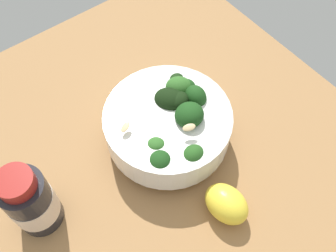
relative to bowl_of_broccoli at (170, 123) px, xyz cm
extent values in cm
cube|color=#996D42|center=(0.07, 4.37, -6.52)|extent=(66.55, 66.55, 3.88)
cylinder|color=white|center=(0.03, 0.29, -3.72)|extent=(10.26, 10.26, 1.72)
cylinder|color=white|center=(0.03, 0.29, -0.28)|extent=(18.65, 18.65, 5.16)
cylinder|color=silver|center=(0.03, 0.29, 1.90)|extent=(15.97, 15.97, 0.80)
cylinder|color=#3C7A32|center=(-2.45, 3.97, 0.32)|extent=(1.23, 1.34, 1.16)
ellipsoid|color=#2D6023|center=(-2.45, 3.97, 1.66)|extent=(4.39, 4.09, 3.33)
cylinder|color=#4A8F3C|center=(0.86, -2.31, 1.16)|extent=(1.69, 1.58, 1.81)
ellipsoid|color=black|center=(0.86, -2.31, 2.76)|extent=(3.35, 3.75, 3.23)
cylinder|color=#589D47|center=(-2.18, -1.76, 1.41)|extent=(2.11, 2.12, 1.12)
ellipsoid|color=#194216|center=(-2.18, -1.76, 3.13)|extent=(6.44, 6.12, 4.60)
cylinder|color=#4A8F3C|center=(0.29, -4.82, 0.60)|extent=(1.61, 1.73, 1.67)
ellipsoid|color=#194216|center=(0.29, -4.82, 2.42)|extent=(4.60, 4.08, 4.52)
cylinder|color=#2F662B|center=(4.52, -4.69, 0.15)|extent=(1.23, 1.14, 1.10)
ellipsoid|color=black|center=(4.52, -4.69, 1.53)|extent=(3.72, 4.08, 3.92)
cylinder|color=#4A8F3C|center=(1.96, -1.51, 0.76)|extent=(1.71, 1.77, 1.37)
ellipsoid|color=black|center=(1.96, -1.51, 2.48)|extent=(6.12, 6.06, 3.65)
cylinder|color=#2F662B|center=(2.93, -4.05, 0.40)|extent=(1.85, 2.13, 1.83)
ellipsoid|color=#2D6023|center=(2.93, -4.05, 2.31)|extent=(5.61, 5.92, 4.49)
cylinder|color=#4A8F3C|center=(2.46, -4.96, 0.17)|extent=(1.47, 1.21, 1.82)
ellipsoid|color=#194216|center=(2.46, -4.96, 1.85)|extent=(4.27, 4.05, 4.35)
cylinder|color=#589D47|center=(-6.83, 1.22, -0.19)|extent=(1.58, 1.57, 1.86)
ellipsoid|color=#23511C|center=(-6.83, 1.22, 1.50)|extent=(4.02, 4.42, 4.77)
cylinder|color=#2F662B|center=(-4.89, 5.43, 0.18)|extent=(1.54, 1.68, 1.21)
ellipsoid|color=#194216|center=(-4.89, 5.43, 1.66)|extent=(4.53, 4.93, 3.65)
cylinder|color=#2F662B|center=(3.13, -1.53, 0.43)|extent=(1.30, 1.27, 1.43)
ellipsoid|color=#2D6023|center=(3.13, -1.53, 1.74)|extent=(3.61, 3.30, 3.14)
ellipsoid|color=#DBBC84|center=(-4.19, -0.03, 4.07)|extent=(1.68, 2.05, 0.85)
ellipsoid|color=#DBBC84|center=(-4.17, -3.27, 1.84)|extent=(1.78, 2.03, 1.01)
ellipsoid|color=#DBBC84|center=(1.48, 6.51, 3.34)|extent=(1.62, 2.06, 0.72)
ellipsoid|color=yellow|center=(-13.98, 1.01, -2.12)|extent=(7.14, 5.68, 4.92)
cylinder|color=black|center=(0.91, 21.78, 0.62)|extent=(6.02, 6.02, 10.39)
cylinder|color=maroon|center=(0.91, 21.78, 6.78)|extent=(4.57, 4.57, 1.93)
cylinder|color=beige|center=(0.91, 21.78, -0.04)|extent=(6.14, 6.14, 4.17)
camera|label=1|loc=(-24.03, 18.74, 47.71)|focal=41.07mm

